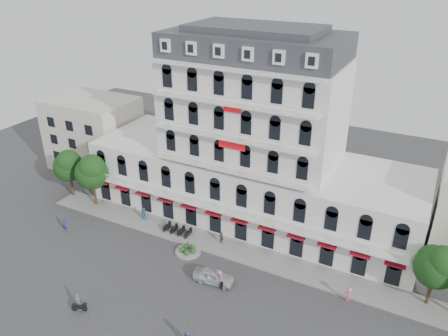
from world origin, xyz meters
TOP-DOWN VIEW (x-y plane):
  - ground at (0.00, 0.00)m, footprint 120.00×120.00m
  - sidewalk at (0.00, 9.00)m, footprint 53.00×4.00m
  - main_building at (0.00, 18.00)m, footprint 45.00×15.00m
  - flank_building_west at (-30.00, 20.00)m, footprint 14.00×10.00m
  - traffic_island at (-3.00, 6.00)m, footprint 3.20×3.20m
  - parked_scooter_row at (-6.35, 8.80)m, footprint 4.40×1.80m
  - tree_west_outer at (-25.95, 9.98)m, footprint 4.50×4.48m
  - tree_west_inner at (-20.95, 9.48)m, footprint 4.76×4.76m
  - tree_east_inner at (24.05, 9.98)m, footprint 4.40×4.37m
  - parked_car at (2.39, 2.72)m, footprint 4.84×2.42m
  - rider_west at (-7.81, -7.58)m, footprint 1.60×0.94m
  - rider_center at (3.30, 2.43)m, footprint 1.35×1.27m
  - pedestrian_left at (-12.31, 9.50)m, footprint 1.05×0.81m
  - pedestrian_mid at (-0.16, 9.50)m, footprint 1.09×0.88m
  - pedestrian_right at (16.55, 6.57)m, footprint 1.24×0.75m
  - pedestrian_far at (-20.00, 2.50)m, footprint 0.78×0.65m

SIDE VIEW (x-z plane):
  - ground at x=0.00m, z-range 0.00..0.00m
  - parked_scooter_row at x=-6.35m, z-range -0.55..0.55m
  - sidewalk at x=0.00m, z-range 0.00..0.16m
  - traffic_island at x=-3.00m, z-range -0.54..1.06m
  - parked_car at x=2.39m, z-range 0.00..1.58m
  - pedestrian_mid at x=-0.16m, z-range 0.00..1.73m
  - pedestrian_far at x=-20.00m, z-range 0.00..1.81m
  - pedestrian_right at x=16.55m, z-range 0.00..1.86m
  - pedestrian_left at x=-12.31m, z-range 0.00..1.89m
  - rider_west at x=-7.81m, z-range -0.11..2.03m
  - rider_center at x=3.30m, z-range 0.05..2.19m
  - tree_east_inner at x=24.05m, z-range 1.43..9.00m
  - tree_west_outer at x=-25.95m, z-range 1.47..9.23m
  - tree_west_inner at x=-20.95m, z-range 1.56..9.81m
  - flank_building_west at x=-30.00m, z-range 0.00..12.00m
  - main_building at x=0.00m, z-range -2.94..22.86m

